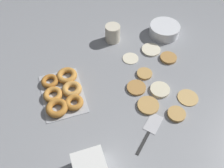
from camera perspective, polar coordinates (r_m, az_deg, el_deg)
name	(u,v)px	position (r m, az deg, el deg)	size (l,w,h in m)	color
ground_plane	(137,90)	(1.20, 6.09, -1.53)	(3.00, 3.00, 0.00)	gray
pancake_0	(168,58)	(1.37, 13.41, 6.14)	(0.09, 0.09, 0.02)	#B27F42
pancake_1	(144,74)	(1.27, 7.82, 2.48)	(0.08, 0.08, 0.01)	tan
pancake_2	(160,90)	(1.21, 11.45, -1.36)	(0.10, 0.10, 0.02)	beige
pancake_3	(130,58)	(1.34, 4.46, 6.22)	(0.09, 0.09, 0.01)	beige
pancake_4	(188,97)	(1.22, 17.80, -3.07)	(0.10, 0.10, 0.01)	tan
pancake_5	(151,50)	(1.40, 9.35, 8.14)	(0.11, 0.11, 0.01)	beige
pancake_6	(176,114)	(1.15, 15.25, -6.97)	(0.08, 0.08, 0.02)	tan
pancake_7	(137,87)	(1.20, 5.99, -0.84)	(0.10, 0.10, 0.01)	#B27F42
pancake_8	(148,105)	(1.15, 8.70, -5.10)	(0.10, 0.10, 0.01)	tan
donut_tray	(63,92)	(1.19, -11.77, -1.84)	(0.29, 0.20, 0.04)	#ADAFB5
batter_bowl	(164,30)	(1.51, 12.48, 12.59)	(0.18, 0.18, 0.06)	white
paper_cup	(113,33)	(1.42, 0.17, 12.11)	(0.09, 0.09, 0.10)	beige
spatula	(151,127)	(1.09, 9.46, -10.21)	(0.18, 0.19, 0.01)	black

